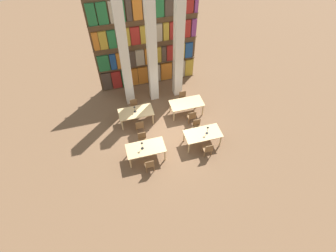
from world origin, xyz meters
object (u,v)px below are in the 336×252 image
Objects in this scene: chair_1 at (143,140)px; chair_6 at (192,116)px; chair_5 at (134,106)px; chair_3 at (197,127)px; pillar_left at (124,57)px; chair_2 at (208,149)px; desk_lamp_0 at (142,144)px; desk_lamp_1 at (208,129)px; reading_table_0 at (146,149)px; pillar_center at (152,53)px; chair_0 at (149,164)px; pillar_right at (178,49)px; reading_table_1 at (203,135)px; reading_table_2 at (136,113)px; desk_lamp_2 at (135,108)px; reading_table_3 at (187,104)px; chair_4 at (140,126)px; chair_7 at (183,98)px.

chair_6 is at bearing -162.82° from chair_1.
chair_3 is at bearing 140.53° from chair_5.
pillar_left is 6.93× the size of chair_2.
desk_lamp_1 is at bearing 1.11° from desk_lamp_0.
reading_table_0 is at bearing 16.47° from chair_3.
pillar_center is 6.93× the size of chair_0.
pillar_center reaches higher than chair_5.
pillar_center and pillar_right have the same top height.
reading_table_2 is (-2.89, 2.35, 0.00)m from reading_table_1.
pillar_right is 6.93× the size of chair_6.
pillar_center is 4.49m from chair_1.
desk_lamp_2 reaches higher than reading_table_3.
reading_table_0 and reading_table_2 have the same top height.
reading_table_0 is 1.00× the size of reading_table_3.
pillar_right reaches higher than chair_4.
chair_6 is (2.88, -0.84, -0.57)m from desk_lamp_2.
reading_table_3 is at bearing 163.44° from chair_5.
pillar_right reaches higher than chair_1.
desk_lamp_2 is 0.22× the size of reading_table_3.
reading_table_1 is (3.04, 0.11, -0.40)m from desk_lamp_0.
pillar_left is at bearing 147.61° from reading_table_3.
chair_5 reaches higher than reading_table_1.
reading_table_1 is 3.28m from chair_4.
chair_0 is 3.25m from desk_lamp_1.
reading_table_3 is at bearing 48.07° from chair_0.
reading_table_0 is at bearing -108.41° from pillar_center.
pillar_right is 4.69m from reading_table_1.
chair_5 is at bearing -90.96° from chair_1.
chair_3 and chair_4 have the same top height.
desk_lamp_0 is 0.54× the size of chair_3.
chair_5 is (0.04, 3.95, 0.00)m from chair_0.
chair_7 is (2.89, -1.05, -2.53)m from pillar_left.
reading_table_1 is 2.10× the size of chair_6.
desk_lamp_2 is (-3.11, 2.41, -0.06)m from desk_lamp_1.
desk_lamp_1 is at bearing 94.39° from chair_7.
reading_table_0 is at bearing -178.85° from desk_lamp_1.
chair_6 is at bearing -86.54° from reading_table_3.
pillar_center reaches higher than desk_lamp_2.
chair_6 and chair_7 have the same top height.
pillar_left is 6.93× the size of chair_6.
chair_3 is (3.04, 0.85, -0.62)m from desk_lamp_0.
chair_5 is 0.48× the size of reading_table_3.
chair_0 is at bearing -90.13° from reading_table_2.
chair_4 is (-2.85, 2.35, 0.00)m from chair_2.
desk_lamp_0 is 3.24m from desk_lamp_1.
pillar_right is 4.18m from chair_3.
chair_7 is at bearing 26.80° from chair_4.
chair_6 is 1.00× the size of chair_7.
pillar_center is at bearing 128.08° from reading_table_3.
pillar_right is 12.84× the size of desk_lamp_0.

